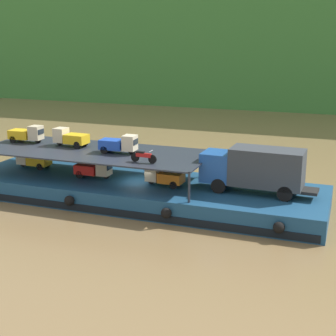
% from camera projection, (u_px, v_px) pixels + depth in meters
% --- Properties ---
extents(ground_plane, '(400.00, 400.00, 0.00)m').
position_uv_depth(ground_plane, '(140.00, 201.00, 36.66)').
color(ground_plane, brown).
extents(cargo_barge, '(26.66, 8.17, 1.50)m').
position_uv_depth(cargo_barge, '(140.00, 191.00, 36.45)').
color(cargo_barge, navy).
rests_on(cargo_barge, ground).
extents(covered_lorry, '(7.91, 2.52, 3.10)m').
position_uv_depth(covered_lorry, '(255.00, 168.00, 33.19)').
color(covered_lorry, '#1E4C99').
rests_on(covered_lorry, cargo_barge).
extents(cargo_rack, '(17.46, 6.81, 2.00)m').
position_uv_depth(cargo_rack, '(93.00, 151.00, 37.06)').
color(cargo_rack, '#232833').
rests_on(cargo_rack, cargo_barge).
extents(mini_truck_lower_stern, '(2.75, 1.22, 1.38)m').
position_uv_depth(mini_truck_lower_stern, '(33.00, 159.00, 39.86)').
color(mini_truck_lower_stern, gold).
rests_on(mini_truck_lower_stern, cargo_barge).
extents(mini_truck_lower_aft, '(2.75, 1.22, 1.38)m').
position_uv_depth(mini_truck_lower_aft, '(94.00, 169.00, 37.03)').
color(mini_truck_lower_aft, red).
rests_on(mini_truck_lower_aft, cargo_barge).
extents(mini_truck_lower_mid, '(2.79, 1.29, 1.38)m').
position_uv_depth(mini_truck_lower_mid, '(164.00, 176.00, 35.08)').
color(mini_truck_lower_mid, orange).
rests_on(mini_truck_lower_mid, cargo_barge).
extents(mini_truck_upper_stern, '(2.79, 1.29, 1.38)m').
position_uv_depth(mini_truck_upper_stern, '(27.00, 134.00, 39.73)').
color(mini_truck_upper_stern, gold).
rests_on(mini_truck_upper_stern, cargo_rack).
extents(mini_truck_upper_mid, '(2.79, 1.29, 1.38)m').
position_uv_depth(mini_truck_upper_mid, '(70.00, 138.00, 38.29)').
color(mini_truck_upper_mid, gold).
rests_on(mini_truck_upper_mid, cargo_rack).
extents(mini_truck_upper_fore, '(2.77, 1.25, 1.38)m').
position_uv_depth(mini_truck_upper_fore, '(119.00, 144.00, 36.01)').
color(mini_truck_upper_fore, '#1E47B7').
rests_on(mini_truck_upper_fore, cargo_rack).
extents(motorcycle_upper_port, '(1.90, 0.55, 0.87)m').
position_uv_depth(motorcycle_upper_port, '(143.00, 156.00, 33.41)').
color(motorcycle_upper_port, black).
rests_on(motorcycle_upper_port, cargo_rack).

